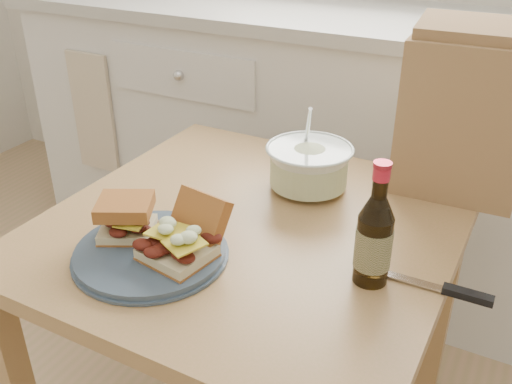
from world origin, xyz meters
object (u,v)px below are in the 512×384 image
at_px(plate, 151,253).
at_px(paper_bag, 465,118).
at_px(beer_bottle, 374,239).
at_px(coleslaw_bowl, 309,168).
at_px(dining_table, 250,262).

distance_m(plate, paper_bag, 0.72).
xyz_separation_m(beer_bottle, paper_bag, (0.06, 0.42, 0.09)).
bearing_deg(coleslaw_bowl, paper_bag, 27.35).
xyz_separation_m(coleslaw_bowl, beer_bottle, (0.23, -0.27, 0.04)).
bearing_deg(beer_bottle, dining_table, 158.78).
bearing_deg(dining_table, plate, -117.88).
relative_size(plate, paper_bag, 0.82).
bearing_deg(coleslaw_bowl, beer_bottle, -49.14).
relative_size(plate, coleslaw_bowl, 1.43).
bearing_deg(beer_bottle, paper_bag, 75.02).
distance_m(dining_table, paper_bag, 0.56).
bearing_deg(dining_table, coleslaw_bowl, 77.02).
bearing_deg(dining_table, paper_bag, 46.15).
distance_m(coleslaw_bowl, paper_bag, 0.35).
bearing_deg(plate, dining_table, 61.51).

